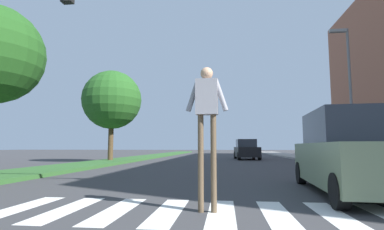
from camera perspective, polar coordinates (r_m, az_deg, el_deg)
name	(u,v)px	position (r m, az deg, el deg)	size (l,w,h in m)	color
ground_plane	(220,159)	(27.01, 5.37, -8.40)	(140.00, 140.00, 0.00)	#38383A
crosswalk	(194,212)	(5.21, 0.48, -18.24)	(6.75, 2.20, 0.01)	silver
median_strip	(135,158)	(26.19, -10.94, -8.23)	(2.70, 64.00, 0.15)	#2D5B28
tree_far	(112,100)	(22.06, -15.20, 2.81)	(4.20, 4.20, 6.40)	#4C3823
sidewalk_right	(317,159)	(26.06, 23.02, -7.87)	(3.00, 64.00, 0.15)	#9E9991
traffic_light_gantry	(67,15)	(8.41, -23.07, 17.38)	(9.44, 0.30, 6.00)	gold
street_lamp_right	(348,82)	(18.40, 27.94, 5.58)	(1.02, 0.24, 7.50)	slate
pedestrian_performer	(207,114)	(5.13, 2.89, 0.20)	(0.75, 0.26, 2.49)	brown
suv_crossing	(352,154)	(7.96, 28.56, -6.58)	(2.26, 4.72, 1.97)	gray
sedan_midblock	(246,150)	(25.99, 10.47, -6.66)	(2.09, 4.17, 1.73)	black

